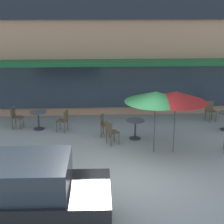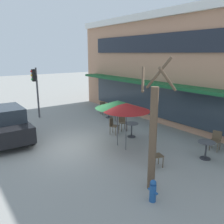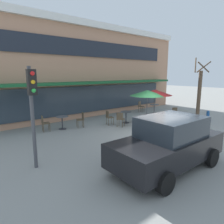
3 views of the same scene
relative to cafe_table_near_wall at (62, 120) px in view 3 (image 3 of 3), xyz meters
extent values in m
plane|color=gray|center=(3.34, -4.18, -0.52)|extent=(80.00, 80.00, 0.00)
cube|color=tan|center=(3.34, 5.82, 2.88)|extent=(18.29, 8.00, 6.79)
cube|color=silver|center=(3.34, 1.70, 6.03)|extent=(18.29, 0.24, 0.44)
cube|color=#19592D|center=(3.34, 1.27, 2.03)|extent=(15.55, 1.10, 0.16)
cube|color=#1E232D|center=(3.34, 1.76, 4.38)|extent=(14.64, 0.10, 1.10)
cube|color=#2D3842|center=(3.34, 1.76, 0.83)|extent=(14.64, 0.10, 1.90)
cylinder|color=#333338|center=(0.00, 0.00, -0.50)|extent=(0.44, 0.44, 0.03)
cylinder|color=#333338|center=(0.00, 0.00, -0.14)|extent=(0.07, 0.07, 0.70)
cylinder|color=#4C4C51|center=(0.00, 0.00, 0.23)|extent=(0.70, 0.70, 0.03)
cylinder|color=#333338|center=(3.87, -1.25, -0.50)|extent=(0.44, 0.44, 0.03)
cylinder|color=#333338|center=(3.87, -1.25, -0.14)|extent=(0.07, 0.07, 0.70)
cylinder|color=#4C4C51|center=(3.87, -1.25, 0.23)|extent=(0.70, 0.70, 0.03)
cylinder|color=#333338|center=(7.73, -0.47, -0.50)|extent=(0.44, 0.44, 0.03)
cylinder|color=#333338|center=(7.73, -0.47, -0.14)|extent=(0.07, 0.07, 0.70)
cylinder|color=#4C4C51|center=(7.73, -0.47, 0.23)|extent=(0.70, 0.70, 0.03)
cylinder|color=#4C4C51|center=(5.06, -2.59, 0.58)|extent=(0.04, 0.04, 2.20)
cone|color=maroon|center=(5.06, -2.59, 1.51)|extent=(2.10, 2.10, 0.35)
cylinder|color=#4C4C51|center=(4.38, -2.56, 0.58)|extent=(0.04, 0.04, 2.20)
cone|color=#286B38|center=(4.38, -2.56, 1.51)|extent=(2.10, 2.10, 0.35)
cylinder|color=brown|center=(3.05, -1.50, -0.29)|extent=(0.04, 0.04, 0.45)
cylinder|color=brown|center=(3.21, -1.80, -0.29)|extent=(0.04, 0.04, 0.45)
cylinder|color=brown|center=(2.75, -1.66, -0.29)|extent=(0.04, 0.04, 0.45)
cylinder|color=brown|center=(2.91, -1.96, -0.29)|extent=(0.04, 0.04, 0.45)
cube|color=brown|center=(2.98, -1.73, -0.05)|extent=(0.54, 0.54, 0.04)
cube|color=brown|center=(2.82, -1.82, 0.17)|extent=(0.22, 0.37, 0.40)
cylinder|color=brown|center=(7.67, 0.54, -0.29)|extent=(0.04, 0.04, 0.45)
cylinder|color=brown|center=(7.34, 0.46, -0.29)|extent=(0.04, 0.04, 0.45)
cylinder|color=brown|center=(7.59, 0.87, -0.29)|extent=(0.04, 0.04, 0.45)
cylinder|color=brown|center=(7.26, 0.79, -0.29)|extent=(0.04, 0.04, 0.45)
cube|color=brown|center=(7.46, 0.66, -0.05)|extent=(0.48, 0.48, 0.04)
cube|color=brown|center=(7.42, 0.84, 0.17)|extent=(0.40, 0.13, 0.40)
cylinder|color=brown|center=(2.98, -0.83, -0.29)|extent=(0.04, 0.04, 0.45)
cylinder|color=brown|center=(2.89, -1.16, -0.29)|extent=(0.04, 0.04, 0.45)
cylinder|color=brown|center=(2.65, -0.74, -0.29)|extent=(0.04, 0.04, 0.45)
cylinder|color=brown|center=(2.56, -1.07, -0.29)|extent=(0.04, 0.04, 0.45)
cube|color=brown|center=(2.77, -0.95, -0.05)|extent=(0.49, 0.49, 0.04)
cube|color=brown|center=(2.60, -0.90, 0.17)|extent=(0.14, 0.40, 0.40)
cylinder|color=brown|center=(-0.70, 0.30, -0.29)|extent=(0.04, 0.04, 0.45)
cylinder|color=brown|center=(-0.76, -0.03, -0.29)|extent=(0.04, 0.04, 0.45)
cylinder|color=brown|center=(-1.03, 0.37, -0.29)|extent=(0.04, 0.04, 0.45)
cylinder|color=brown|center=(-1.09, 0.03, -0.29)|extent=(0.04, 0.04, 0.45)
cube|color=brown|center=(-0.90, 0.17, -0.05)|extent=(0.47, 0.47, 0.04)
cube|color=brown|center=(-1.07, 0.20, 0.17)|extent=(0.11, 0.40, 0.40)
cylinder|color=brown|center=(0.78, -0.43, -0.29)|extent=(0.04, 0.04, 0.45)
cylinder|color=brown|center=(0.88, -0.10, -0.29)|extent=(0.04, 0.04, 0.45)
cylinder|color=brown|center=(1.10, -0.53, -0.29)|extent=(0.04, 0.04, 0.45)
cylinder|color=brown|center=(1.21, -0.20, -0.29)|extent=(0.04, 0.04, 0.45)
cube|color=brown|center=(0.99, -0.31, -0.05)|extent=(0.50, 0.50, 0.04)
cube|color=brown|center=(1.16, -0.37, 0.17)|extent=(0.16, 0.39, 0.40)
cylinder|color=brown|center=(6.93, -2.43, -0.29)|extent=(0.04, 0.04, 0.45)
cylinder|color=brown|center=(7.26, -2.54, -0.29)|extent=(0.04, 0.04, 0.45)
cylinder|color=brown|center=(6.83, -2.76, -0.29)|extent=(0.04, 0.04, 0.45)
cylinder|color=brown|center=(7.15, -2.86, -0.29)|extent=(0.04, 0.04, 0.45)
cube|color=brown|center=(7.04, -2.65, -0.05)|extent=(0.50, 0.50, 0.04)
cube|color=brown|center=(6.99, -2.82, 0.17)|extent=(0.39, 0.16, 0.40)
cube|color=black|center=(0.57, -6.74, 0.18)|extent=(4.23, 1.87, 0.76)
cube|color=#232B33|center=(0.72, -6.75, 0.90)|extent=(2.12, 1.63, 0.68)
cylinder|color=black|center=(-0.75, -7.62, -0.20)|extent=(0.64, 0.23, 0.64)
cylinder|color=black|center=(-0.72, -5.82, -0.20)|extent=(0.64, 0.23, 0.64)
cylinder|color=black|center=(1.86, -7.66, -0.20)|extent=(0.64, 0.23, 0.64)
cylinder|color=black|center=(1.88, -5.87, -0.20)|extent=(0.64, 0.23, 0.64)
cylinder|color=brown|center=(8.01, -3.93, 1.16)|extent=(0.24, 0.24, 3.36)
cylinder|color=brown|center=(8.43, -3.88, 3.08)|extent=(0.20, 0.90, 0.75)
cylinder|color=brown|center=(7.83, -3.62, 3.21)|extent=(0.72, 0.45, 0.99)
cylinder|color=brown|center=(7.76, -4.20, 3.06)|extent=(0.62, 0.59, 0.70)
cylinder|color=#47474C|center=(-2.85, -3.87, 1.18)|extent=(0.12, 0.12, 3.40)
cube|color=black|center=(-2.85, -4.05, 2.38)|extent=(0.26, 0.20, 0.80)
sphere|color=red|center=(-2.85, -4.18, 2.65)|extent=(0.13, 0.13, 0.13)
sphere|color=gold|center=(-2.85, -4.18, 2.39)|extent=(0.13, 0.13, 0.13)
sphere|color=green|center=(-2.85, -4.18, 2.13)|extent=(0.13, 0.13, 0.13)
cylinder|color=#1E4C8C|center=(8.54, -4.39, -0.24)|extent=(0.20, 0.20, 0.55)
sphere|color=#1E4C8C|center=(8.54, -4.39, 0.09)|extent=(0.19, 0.19, 0.19)
cylinder|color=#1E4C8C|center=(8.41, -4.39, -0.19)|extent=(0.10, 0.07, 0.07)
cylinder|color=#1E4C8C|center=(8.67, -4.39, -0.19)|extent=(0.10, 0.07, 0.07)
camera|label=1|loc=(2.36, -13.55, 4.44)|focal=55.00mm
camera|label=2|loc=(12.91, -9.03, 3.80)|focal=38.00mm
camera|label=3|loc=(-4.91, -10.44, 2.64)|focal=32.00mm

